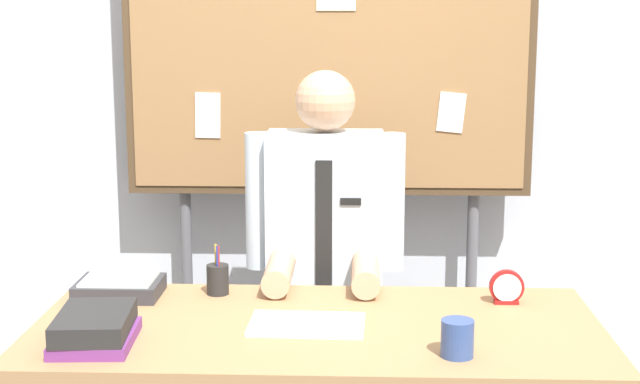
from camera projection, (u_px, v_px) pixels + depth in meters
back_wall at (330, 86)px, 3.73m from camera, size 6.40×0.08×2.70m
desk at (317, 355)px, 2.70m from camera, size 1.63×0.78×0.76m
person at (325, 290)px, 3.30m from camera, size 0.55×0.56×1.45m
bulletin_board at (328, 56)px, 3.51m from camera, size 1.54×0.09×2.05m
book_stack at (95, 328)px, 2.52m from camera, size 0.22×0.29×0.09m
open_notebook at (307, 324)px, 2.67m from camera, size 0.33×0.22×0.01m
desk_clock at (507, 289)px, 2.87m from camera, size 0.11×0.04×0.11m
coffee_mug at (457, 338)px, 2.43m from camera, size 0.09×0.09×0.10m
pen_holder at (218, 279)px, 2.97m from camera, size 0.07×0.07×0.16m
paper_tray at (119, 287)px, 2.95m from camera, size 0.26×0.20×0.06m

